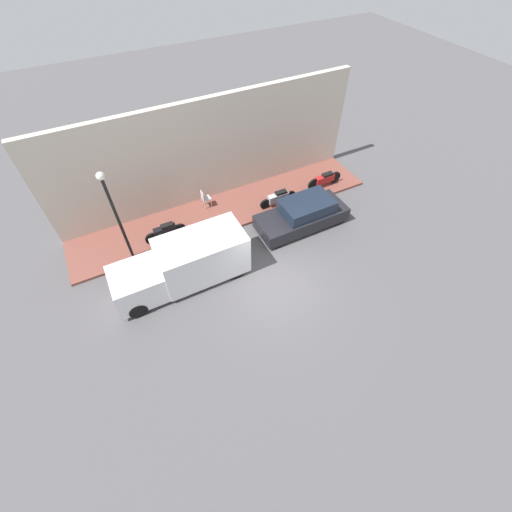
# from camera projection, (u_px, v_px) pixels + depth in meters

# --- Properties ---
(ground_plane) EXTENTS (60.00, 60.00, 0.00)m
(ground_plane) POSITION_uv_depth(u_px,v_px,m) (276.00, 285.00, 14.18)
(ground_plane) COLOR #514F51
(sidewalk) EXTENTS (2.71, 15.06, 0.13)m
(sidewalk) POSITION_uv_depth(u_px,v_px,m) (226.00, 211.00, 17.12)
(sidewalk) COLOR brown
(sidewalk) RESTS_ON ground_plane
(building_facade) EXTENTS (0.30, 15.06, 5.11)m
(building_facade) POSITION_uv_depth(u_px,v_px,m) (209.00, 152.00, 16.13)
(building_facade) COLOR beige
(building_facade) RESTS_ON ground_plane
(parked_car) EXTENTS (1.74, 4.33, 1.41)m
(parked_car) POSITION_uv_depth(u_px,v_px,m) (303.00, 214.00, 16.05)
(parked_car) COLOR black
(parked_car) RESTS_ON ground_plane
(delivery_van) EXTENTS (1.83, 5.35, 2.06)m
(delivery_van) POSITION_uv_depth(u_px,v_px,m) (183.00, 264.00, 13.56)
(delivery_van) COLOR white
(delivery_van) RESTS_ON ground_plane
(scooter_silver) EXTENTS (0.30, 2.01, 0.74)m
(scooter_silver) POSITION_uv_depth(u_px,v_px,m) (278.00, 198.00, 17.07)
(scooter_silver) COLOR #B7B7BF
(scooter_silver) RESTS_ON sidewalk
(motorcycle_red) EXTENTS (0.30, 2.02, 0.75)m
(motorcycle_red) POSITION_uv_depth(u_px,v_px,m) (325.00, 179.00, 18.05)
(motorcycle_red) COLOR #B21E1E
(motorcycle_red) RESTS_ON sidewalk
(motorcycle_black) EXTENTS (0.30, 1.90, 0.83)m
(motorcycle_black) POSITION_uv_depth(u_px,v_px,m) (166.00, 232.00, 15.42)
(motorcycle_black) COLOR black
(motorcycle_black) RESTS_ON sidewalk
(streetlamp) EXTENTS (0.31, 0.31, 4.39)m
(streetlamp) POSITION_uv_depth(u_px,v_px,m) (113.00, 208.00, 12.94)
(streetlamp) COLOR black
(streetlamp) RESTS_ON sidewalk
(cafe_chair) EXTENTS (0.40, 0.40, 0.92)m
(cafe_chair) POSITION_uv_depth(u_px,v_px,m) (205.00, 198.00, 16.86)
(cafe_chair) COLOR silver
(cafe_chair) RESTS_ON sidewalk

